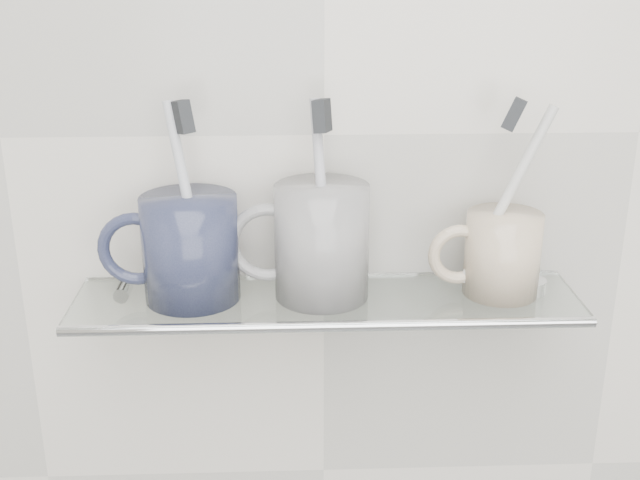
{
  "coord_description": "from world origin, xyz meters",
  "views": [
    {
      "loc": [
        -0.04,
        0.31,
        1.43
      ],
      "look_at": [
        -0.01,
        1.04,
        1.16
      ],
      "focal_mm": 45.0,
      "sensor_mm": 36.0,
      "label": 1
    }
  ],
  "objects_px": {
    "mug_left": "(191,248)",
    "mug_right": "(502,254)",
    "shelf_glass": "(327,301)",
    "mug_center": "(322,242)"
  },
  "relations": [
    {
      "from": "mug_left",
      "to": "mug_right",
      "type": "distance_m",
      "value": 0.31
    },
    {
      "from": "mug_right",
      "to": "mug_left",
      "type": "bearing_deg",
      "value": -169.93
    },
    {
      "from": "mug_left",
      "to": "mug_right",
      "type": "relative_size",
      "value": 1.25
    },
    {
      "from": "shelf_glass",
      "to": "mug_right",
      "type": "height_order",
      "value": "mug_right"
    },
    {
      "from": "shelf_glass",
      "to": "mug_center",
      "type": "height_order",
      "value": "mug_center"
    },
    {
      "from": "mug_right",
      "to": "mug_center",
      "type": "bearing_deg",
      "value": -169.93
    },
    {
      "from": "shelf_glass",
      "to": "mug_left",
      "type": "distance_m",
      "value": 0.14
    },
    {
      "from": "mug_left",
      "to": "mug_center",
      "type": "xyz_separation_m",
      "value": [
        0.13,
        0.0,
        0.0
      ]
    },
    {
      "from": "mug_left",
      "to": "mug_right",
      "type": "bearing_deg",
      "value": 14.17
    },
    {
      "from": "mug_left",
      "to": "shelf_glass",
      "type": "bearing_deg",
      "value": 12.0
    }
  ]
}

